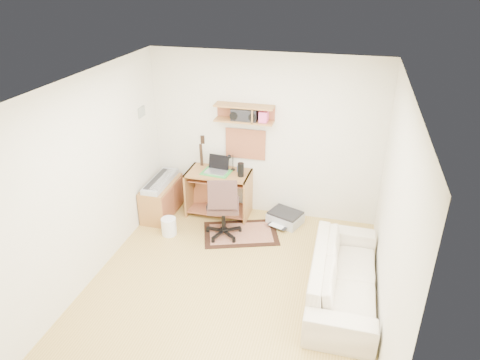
% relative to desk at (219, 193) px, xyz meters
% --- Properties ---
extents(floor, '(3.60, 4.00, 0.01)m').
position_rel_desk_xyz_m(floor, '(0.68, -1.73, -0.38)').
color(floor, tan).
rests_on(floor, ground).
extents(ceiling, '(3.60, 4.00, 0.01)m').
position_rel_desk_xyz_m(ceiling, '(0.68, -1.73, 2.23)').
color(ceiling, white).
rests_on(ceiling, ground).
extents(back_wall, '(3.60, 0.01, 2.60)m').
position_rel_desk_xyz_m(back_wall, '(0.68, 0.28, 0.93)').
color(back_wall, silver).
rests_on(back_wall, ground).
extents(left_wall, '(0.01, 4.00, 2.60)m').
position_rel_desk_xyz_m(left_wall, '(-1.13, -1.73, 0.93)').
color(left_wall, silver).
rests_on(left_wall, ground).
extents(right_wall, '(0.01, 4.00, 2.60)m').
position_rel_desk_xyz_m(right_wall, '(2.48, -1.73, 0.93)').
color(right_wall, silver).
rests_on(right_wall, ground).
extents(wall_shelf, '(0.90, 0.25, 0.26)m').
position_rel_desk_xyz_m(wall_shelf, '(0.38, 0.15, 1.32)').
color(wall_shelf, '#A9723B').
rests_on(wall_shelf, back_wall).
extents(cork_board, '(0.64, 0.03, 0.49)m').
position_rel_desk_xyz_m(cork_board, '(0.38, 0.25, 0.79)').
color(cork_board, '#AC7F56').
rests_on(cork_board, back_wall).
extents(wall_photo, '(0.02, 0.20, 0.15)m').
position_rel_desk_xyz_m(wall_photo, '(-1.11, -0.23, 1.34)').
color(wall_photo, '#4C8CBF').
rests_on(wall_photo, left_wall).
extents(desk, '(1.00, 0.55, 0.75)m').
position_rel_desk_xyz_m(desk, '(0.00, 0.00, 0.00)').
color(desk, '#A9723B').
rests_on(desk, floor).
extents(laptop, '(0.37, 0.37, 0.26)m').
position_rel_desk_xyz_m(laptop, '(-0.03, -0.02, 0.50)').
color(laptop, silver).
rests_on(laptop, desk).
extents(speaker, '(0.10, 0.10, 0.22)m').
position_rel_desk_xyz_m(speaker, '(0.38, -0.05, 0.48)').
color(speaker, black).
rests_on(speaker, desk).
extents(desk_lamp, '(0.09, 0.09, 0.27)m').
position_rel_desk_xyz_m(desk_lamp, '(0.20, 0.14, 0.51)').
color(desk_lamp, black).
rests_on(desk_lamp, desk).
extents(pencil_cup, '(0.07, 0.07, 0.10)m').
position_rel_desk_xyz_m(pencil_cup, '(0.31, 0.10, 0.42)').
color(pencil_cup, '#304491').
rests_on(pencil_cup, desk).
extents(boombox, '(0.39, 0.18, 0.20)m').
position_rel_desk_xyz_m(boombox, '(0.38, 0.15, 1.30)').
color(boombox, black).
rests_on(boombox, wall_shelf).
extents(rug, '(1.29, 1.07, 0.01)m').
position_rel_desk_xyz_m(rug, '(0.50, -0.51, -0.37)').
color(rug, tan).
rests_on(rug, floor).
extents(task_chair, '(0.64, 0.64, 1.02)m').
position_rel_desk_xyz_m(task_chair, '(0.25, -0.60, 0.14)').
color(task_chair, '#3D2824').
rests_on(task_chair, floor).
extents(cabinet, '(0.40, 0.90, 0.55)m').
position_rel_desk_xyz_m(cabinet, '(-0.90, -0.23, -0.10)').
color(cabinet, '#A9723B').
rests_on(cabinet, floor).
extents(music_keyboard, '(0.28, 0.88, 0.08)m').
position_rel_desk_xyz_m(music_keyboard, '(-0.90, -0.23, 0.21)').
color(music_keyboard, '#B2B5BA').
rests_on(music_keyboard, cabinet).
extents(guitar, '(0.37, 0.27, 1.25)m').
position_rel_desk_xyz_m(guitar, '(-0.34, 0.13, 0.25)').
color(guitar, '#B25F36').
rests_on(guitar, floor).
extents(waste_basket, '(0.27, 0.27, 0.27)m').
position_rel_desk_xyz_m(waste_basket, '(-0.56, -0.79, -0.24)').
color(waste_basket, white).
rests_on(waste_basket, floor).
extents(printer, '(0.60, 0.54, 0.19)m').
position_rel_desk_xyz_m(printer, '(1.10, -0.03, -0.29)').
color(printer, '#A5A8AA').
rests_on(printer, floor).
extents(sofa, '(0.58, 1.99, 0.78)m').
position_rel_desk_xyz_m(sofa, '(2.06, -1.53, 0.01)').
color(sofa, beige).
rests_on(sofa, floor).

